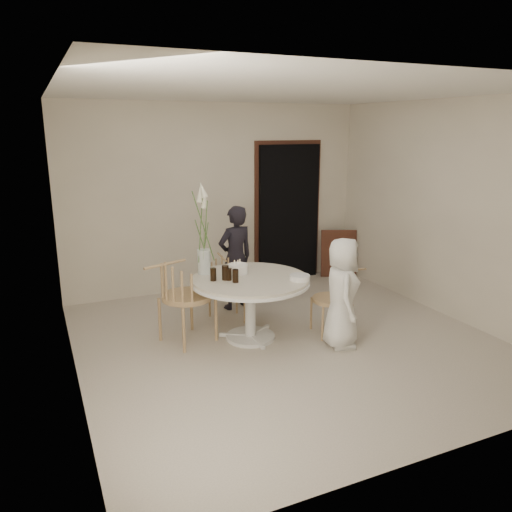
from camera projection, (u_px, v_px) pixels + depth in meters
name	position (u px, v px, depth m)	size (l,w,h in m)	color
ground	(288.00, 341.00, 5.65)	(4.50, 4.50, 0.00)	beige
room_shell	(290.00, 199.00, 5.24)	(4.50, 4.50, 4.50)	white
doorway	(288.00, 213.00, 7.78)	(1.00, 0.10, 2.10)	black
door_trim	(287.00, 209.00, 7.80)	(1.12, 0.03, 2.22)	#50251B
table	(250.00, 287.00, 5.58)	(1.33, 1.33, 0.73)	white
picture_frame	(339.00, 253.00, 8.05)	(0.57, 0.04, 0.76)	#50251B
chair_far	(224.00, 279.00, 6.26)	(0.47, 0.50, 0.78)	tan
chair_right	(341.00, 292.00, 5.78)	(0.50, 0.47, 0.77)	tan
chair_left	(177.00, 290.00, 5.42)	(0.69, 0.67, 0.97)	tan
girl	(236.00, 258.00, 6.54)	(0.50, 0.33, 1.38)	black
boy	(342.00, 293.00, 5.40)	(0.60, 0.39, 1.22)	white
birthday_cake	(238.00, 269.00, 5.69)	(0.22, 0.22, 0.16)	white
cola_tumbler_a	(229.00, 274.00, 5.44)	(0.06, 0.06, 0.13)	black
cola_tumbler_b	(235.00, 276.00, 5.36)	(0.07, 0.07, 0.14)	black
cola_tumbler_c	(213.00, 274.00, 5.42)	(0.07, 0.07, 0.14)	black
cola_tumbler_d	(225.00, 273.00, 5.44)	(0.08, 0.08, 0.16)	black
plate_stack	(300.00, 277.00, 5.46)	(0.22, 0.22, 0.06)	white
flower_vase	(203.00, 242.00, 5.60)	(0.15, 0.15, 1.06)	silver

